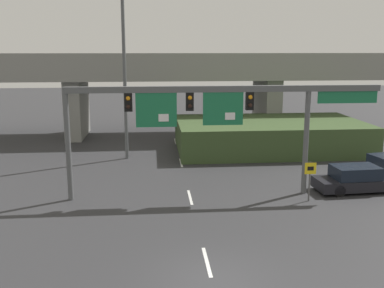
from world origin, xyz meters
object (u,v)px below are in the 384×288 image
object	(u,v)px
speed_limit_sign	(310,175)
signal_gantry	(213,107)
parked_sedan_near_right	(357,179)
highway_light_pole_near	(124,52)

from	to	relation	value
speed_limit_sign	signal_gantry	bearing A→B (deg)	165.32
speed_limit_sign	parked_sedan_near_right	bearing A→B (deg)	23.91
speed_limit_sign	highway_light_pole_near	distance (m)	15.60
highway_light_pole_near	parked_sedan_near_right	xyz separation A→B (m)	(13.20, -8.84, -6.93)
signal_gantry	highway_light_pole_near	xyz separation A→B (m)	(-5.01, 8.99, 2.77)
speed_limit_sign	highway_light_pole_near	world-z (taller)	highway_light_pole_near
signal_gantry	highway_light_pole_near	world-z (taller)	highway_light_pole_near
signal_gantry	parked_sedan_near_right	size ratio (longest dim) A/B	3.39
signal_gantry	parked_sedan_near_right	world-z (taller)	signal_gantry
parked_sedan_near_right	highway_light_pole_near	bearing A→B (deg)	142.66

